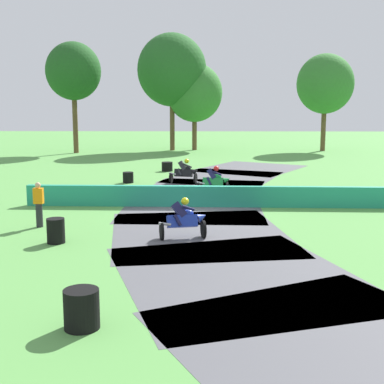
{
  "coord_description": "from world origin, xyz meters",
  "views": [
    {
      "loc": [
        0.44,
        -22.5,
        4.45
      ],
      "look_at": [
        0.02,
        -1.56,
        0.9
      ],
      "focal_mm": 49.7,
      "sensor_mm": 36.0,
      "label": 1
    }
  ],
  "objects": [
    {
      "name": "tire_stack_near",
      "position": [
        -1.88,
        11.88,
        0.3
      ],
      "size": [
        0.71,
        0.71,
        0.6
      ],
      "color": "black",
      "rests_on": "ground"
    },
    {
      "name": "tree_far_left",
      "position": [
        11.55,
        26.88,
        6.08
      ],
      "size": [
        5.14,
        5.14,
        8.8
      ],
      "color": "brown",
      "rests_on": "ground"
    },
    {
      "name": "motorcycle_chase_green",
      "position": [
        1.03,
        3.32,
        0.65
      ],
      "size": [
        1.71,
        0.87,
        1.43
      ],
      "color": "black",
      "rests_on": "ground"
    },
    {
      "name": "motorcycle_trailing_blue",
      "position": [
        -0.16,
        -5.35,
        0.63
      ],
      "size": [
        1.67,
        1.07,
        1.42
      ],
      "color": "black",
      "rests_on": "ground"
    },
    {
      "name": "track_marshal",
      "position": [
        -5.44,
        -3.91,
        0.82
      ],
      "size": [
        0.34,
        0.24,
        1.63
      ],
      "color": "#232328",
      "rests_on": "ground"
    },
    {
      "name": "track_asphalt",
      "position": [
        1.53,
        -0.03,
        0.0
      ],
      "size": [
        11.06,
        35.96,
        0.01
      ],
      "color": "#515156",
      "rests_on": "ground"
    },
    {
      "name": "motorcycle_lead_black",
      "position": [
        -0.54,
        6.67,
        0.65
      ],
      "size": [
        1.71,
        1.04,
        1.43
      ],
      "color": "black",
      "rests_on": "ground"
    },
    {
      "name": "tire_stack_mid_a",
      "position": [
        -3.72,
        6.78,
        0.3
      ],
      "size": [
        0.59,
        0.59,
        0.6
      ],
      "color": "black",
      "rests_on": "ground"
    },
    {
      "name": "tree_far_right",
      "position": [
        -0.33,
        27.56,
        5.3
      ],
      "size": [
        5.15,
        5.15,
        8.02
      ],
      "color": "brown",
      "rests_on": "ground"
    },
    {
      "name": "tree_mid_rise",
      "position": [
        -10.8,
        24.38,
        7.07
      ],
      "size": [
        4.76,
        4.76,
        9.62
      ],
      "color": "brown",
      "rests_on": "ground"
    },
    {
      "name": "tire_stack_mid_b",
      "position": [
        -4.61,
        0.35,
        0.2
      ],
      "size": [
        0.66,
        0.66,
        0.4
      ],
      "color": "black",
      "rests_on": "ground"
    },
    {
      "name": "tree_behind_barrier",
      "position": [
        -2.4,
        27.15,
        7.34
      ],
      "size": [
        6.31,
        6.31,
        10.68
      ],
      "color": "brown",
      "rests_on": "ground"
    },
    {
      "name": "ground_plane",
      "position": [
        0.0,
        0.0,
        0.0
      ],
      "size": [
        120.0,
        120.0,
        0.0
      ],
      "primitive_type": "plane",
      "color": "#569947"
    },
    {
      "name": "tire_stack_extra_a",
      "position": [
        -1.95,
        -12.56,
        0.4
      ],
      "size": [
        0.71,
        0.71,
        0.8
      ],
      "color": "black",
      "rests_on": "ground"
    },
    {
      "name": "tire_stack_far",
      "position": [
        -4.24,
        -6.1,
        0.4
      ],
      "size": [
        0.57,
        0.57,
        0.8
      ],
      "color": "black",
      "rests_on": "ground"
    },
    {
      "name": "safety_barrier",
      "position": [
        4.72,
        -0.09,
        0.45
      ],
      "size": [
        23.81,
        0.75,
        0.9
      ],
      "primitive_type": "cube",
      "rotation": [
        0.0,
        0.0,
        4.69
      ],
      "color": "#239375",
      "rests_on": "ground"
    }
  ]
}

